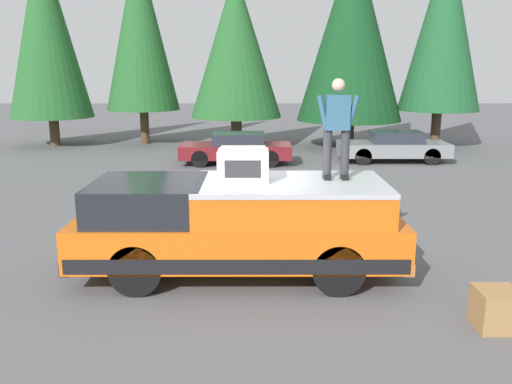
# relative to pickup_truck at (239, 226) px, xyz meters

# --- Properties ---
(ground_plane) EXTENTS (90.00, 90.00, 0.00)m
(ground_plane) POSITION_rel_pickup_truck_xyz_m (0.49, -0.02, -0.87)
(ground_plane) COLOR #565659
(pickup_truck) EXTENTS (2.01, 5.54, 1.65)m
(pickup_truck) POSITION_rel_pickup_truck_xyz_m (0.00, 0.00, 0.00)
(pickup_truck) COLOR orange
(pickup_truck) RESTS_ON ground
(compressor_unit) EXTENTS (0.65, 0.84, 0.56)m
(compressor_unit) POSITION_rel_pickup_truck_xyz_m (0.06, -0.08, 1.05)
(compressor_unit) COLOR white
(compressor_unit) RESTS_ON pickup_truck
(person_on_truck_bed) EXTENTS (0.29, 0.72, 1.69)m
(person_on_truck_bed) POSITION_rel_pickup_truck_xyz_m (0.22, -1.66, 1.68)
(person_on_truck_bed) COLOR #333338
(person_on_truck_bed) RESTS_ON pickup_truck
(parked_car_grey) EXTENTS (1.64, 4.10, 1.16)m
(parked_car_grey) POSITION_rel_pickup_truck_xyz_m (11.40, -5.56, -0.29)
(parked_car_grey) COLOR gray
(parked_car_grey) RESTS_ON ground
(parked_car_maroon) EXTENTS (1.64, 4.10, 1.16)m
(parked_car_maroon) POSITION_rel_pickup_truck_xyz_m (10.92, 0.43, -0.29)
(parked_car_maroon) COLOR maroon
(parked_car_maroon) RESTS_ON ground
(wooden_crate) EXTENTS (0.56, 0.56, 0.56)m
(wooden_crate) POSITION_rel_pickup_truck_xyz_m (-1.99, -3.59, -0.59)
(wooden_crate) COLOR olive
(wooden_crate) RESTS_ON ground
(conifer_far_left) EXTENTS (3.54, 3.54, 9.04)m
(conifer_far_left) POSITION_rel_pickup_truck_xyz_m (15.32, -8.44, 4.46)
(conifer_far_left) COLOR #4C3826
(conifer_far_left) RESTS_ON ground
(conifer_left) EXTENTS (4.64, 4.64, 9.00)m
(conifer_left) POSITION_rel_pickup_truck_xyz_m (15.32, -4.47, 4.22)
(conifer_left) COLOR #4C3826
(conifer_left) RESTS_ON ground
(conifer_center_left) EXTENTS (4.01, 4.01, 7.57)m
(conifer_center_left) POSITION_rel_pickup_truck_xyz_m (15.15, 0.57, 3.58)
(conifer_center_left) COLOR #4C3826
(conifer_center_left) RESTS_ON ground
(conifer_center_right) EXTENTS (3.35, 3.35, 9.01)m
(conifer_center_right) POSITION_rel_pickup_truck_xyz_m (16.38, 4.93, 4.41)
(conifer_center_right) COLOR #4C3826
(conifer_center_right) RESTS_ON ground
(conifer_right) EXTENTS (3.66, 3.66, 9.14)m
(conifer_right) POSITION_rel_pickup_truck_xyz_m (15.73, 8.96, 4.34)
(conifer_right) COLOR #4C3826
(conifer_right) RESTS_ON ground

